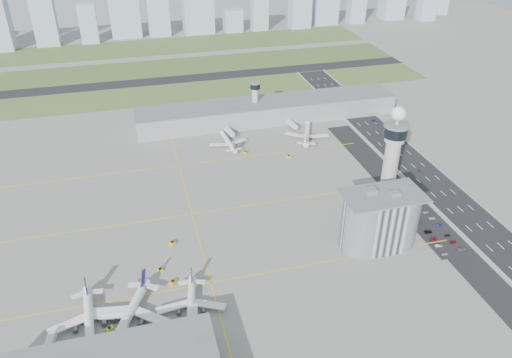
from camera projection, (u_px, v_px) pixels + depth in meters
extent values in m
plane|color=gray|center=(272.00, 234.00, 275.78)|extent=(1000.00, 1000.00, 0.00)
cube|color=#495D2C|center=(182.00, 93.00, 457.62)|extent=(480.00, 50.00, 0.08)
cube|color=#3E5126|center=(172.00, 67.00, 519.72)|extent=(480.00, 60.00, 0.08)
cube|color=#415528|center=(164.00, 46.00, 585.95)|extent=(480.00, 70.00, 0.08)
cube|color=black|center=(177.00, 79.00, 488.24)|extent=(480.00, 22.00, 0.10)
cube|color=black|center=(455.00, 204.00, 301.17)|extent=(28.00, 500.00, 0.10)
cube|color=#9E9E99|center=(434.00, 206.00, 297.79)|extent=(0.60, 500.00, 1.20)
cube|color=#9E9E99|center=(475.00, 200.00, 303.98)|extent=(0.60, 500.00, 1.20)
cube|color=black|center=(427.00, 219.00, 287.37)|extent=(18.00, 260.00, 0.08)
cube|color=black|center=(435.00, 232.00, 276.99)|extent=(20.00, 44.00, 0.10)
cube|color=yellow|center=(211.00, 283.00, 242.10)|extent=(260.00, 0.60, 0.01)
cube|color=yellow|center=(192.00, 214.00, 291.78)|extent=(260.00, 0.60, 0.01)
cube|color=yellow|center=(179.00, 166.00, 341.45)|extent=(260.00, 0.60, 0.01)
cube|color=yellow|center=(192.00, 214.00, 291.78)|extent=(0.60, 260.00, 0.01)
cylinder|color=#ADAAA5|center=(389.00, 172.00, 285.94)|extent=(8.40, 8.40, 48.00)
cylinder|color=#ADAAA5|center=(395.00, 138.00, 274.60)|extent=(11.00, 11.00, 4.00)
cylinder|color=black|center=(396.00, 131.00, 272.54)|extent=(13.00, 13.00, 6.00)
cylinder|color=slate|center=(397.00, 125.00, 270.74)|extent=(14.00, 14.00, 1.00)
cylinder|color=#ADAAA5|center=(397.00, 121.00, 269.45)|extent=(1.60, 1.60, 5.00)
sphere|color=white|center=(399.00, 114.00, 267.13)|extent=(8.00, 8.00, 8.00)
cylinder|color=#ADAAA5|center=(255.00, 104.00, 399.38)|extent=(5.00, 5.00, 28.00)
cylinder|color=black|center=(255.00, 86.00, 391.65)|extent=(8.00, 8.00, 4.00)
cylinder|color=slate|center=(255.00, 83.00, 390.36)|extent=(8.60, 8.60, 0.80)
cube|color=#B2B2B7|center=(380.00, 220.00, 261.33)|extent=(18.00, 24.00, 30.00)
cylinder|color=#B2B2B7|center=(364.00, 223.00, 259.34)|extent=(24.00, 24.00, 30.00)
cylinder|color=#B2B2B7|center=(395.00, 217.00, 263.31)|extent=(24.00, 24.00, 30.00)
cube|color=slate|center=(384.00, 195.00, 253.39)|extent=(42.00, 24.00, 0.80)
cube|color=slate|center=(371.00, 191.00, 253.72)|extent=(6.00, 5.00, 3.00)
cube|color=slate|center=(395.00, 194.00, 252.17)|extent=(5.00, 4.00, 2.40)
cube|color=gray|center=(268.00, 111.00, 403.29)|extent=(210.00, 32.00, 15.00)
cube|color=slate|center=(268.00, 102.00, 399.21)|extent=(210.00, 32.00, 0.80)
imported|color=silver|center=(445.00, 254.00, 259.94)|extent=(3.46, 1.49, 1.16)
imported|color=#A1A2A6|center=(439.00, 246.00, 265.75)|extent=(4.08, 1.87, 1.30)
imported|color=maroon|center=(434.00, 239.00, 270.66)|extent=(4.98, 2.82, 1.31)
imported|color=black|center=(428.00, 232.00, 276.23)|extent=(4.56, 2.08, 1.29)
imported|color=navy|center=(418.00, 222.00, 284.24)|extent=(3.94, 2.04, 1.28)
imported|color=silver|center=(411.00, 213.00, 291.41)|extent=(3.72, 1.74, 1.18)
imported|color=slate|center=(462.00, 249.00, 263.32)|extent=(4.60, 2.40, 1.24)
imported|color=maroon|center=(453.00, 242.00, 268.47)|extent=(3.94, 1.67, 1.13)
imported|color=black|center=(447.00, 235.00, 273.53)|extent=(3.40, 1.53, 1.13)
imported|color=navy|center=(439.00, 225.00, 281.54)|extent=(3.46, 1.27, 1.13)
imported|color=silver|center=(432.00, 218.00, 287.43)|extent=(4.05, 2.12, 1.09)
imported|color=#9496A1|center=(426.00, 212.00, 292.61)|extent=(3.85, 1.82, 1.08)
imported|color=black|center=(420.00, 171.00, 333.50)|extent=(1.67, 3.52, 1.11)
imported|color=navy|center=(374.00, 121.00, 403.47)|extent=(2.18, 4.41, 1.20)
imported|color=#AEAEAE|center=(330.00, 97.00, 447.16)|extent=(1.46, 3.37, 1.13)
cube|color=#9EADC1|center=(44.00, 16.00, 572.82)|extent=(25.49, 20.39, 66.89)
cube|color=#9EADC1|center=(88.00, 23.00, 587.43)|extent=(20.04, 16.03, 45.20)
cube|color=#9EADC1|center=(124.00, 11.00, 608.58)|extent=(35.76, 28.61, 61.22)
cube|color=#9EADC1|center=(157.00, 0.00, 607.29)|extent=(26.33, 21.06, 83.39)
cube|color=#9EADC1|center=(198.00, 7.00, 624.39)|extent=(36.96, 29.57, 62.11)
cube|color=#9EADC1|center=(233.00, 21.00, 635.59)|extent=(23.01, 18.41, 27.75)
cube|color=#9EADC1|center=(259.00, 14.00, 640.15)|extent=(20.22, 16.18, 38.97)
cube|color=#9EADC1|center=(300.00, 9.00, 648.32)|extent=(26.14, 20.92, 46.89)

